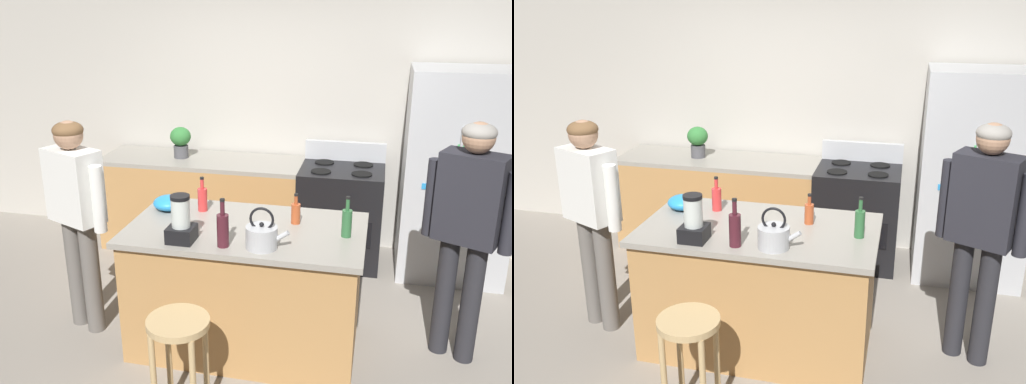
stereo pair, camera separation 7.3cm
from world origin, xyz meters
TOP-DOWN VIEW (x-y plane):
  - ground_plane at (0.00, 0.00)m, footprint 14.00×14.00m
  - back_wall at (0.00, 1.95)m, footprint 8.00×0.10m
  - kitchen_island at (0.00, 0.00)m, footprint 1.61×0.91m
  - back_counter_run at (-0.80, 1.55)m, footprint 2.00×0.64m
  - refrigerator at (1.51, 1.50)m, footprint 0.90×0.73m
  - stove_range at (0.53, 1.52)m, footprint 0.76×0.65m
  - person_by_island_left at (-1.23, -0.05)m, footprint 0.58×0.36m
  - person_by_sink_right at (1.44, 0.18)m, footprint 0.57×0.37m
  - bar_stool at (-0.19, -0.85)m, footprint 0.36×0.36m
  - potted_plant at (-1.03, 1.55)m, footprint 0.20×0.20m
  - blender_appliance at (-0.35, -0.31)m, footprint 0.17×0.17m
  - bottle_olive_oil at (0.67, -0.01)m, footprint 0.07×0.07m
  - bottle_soda at (-0.38, 0.23)m, footprint 0.07×0.07m
  - bottle_wine at (-0.07, -0.33)m, footprint 0.08×0.08m
  - bottle_cooking_sauce at (0.32, 0.14)m, footprint 0.06×0.06m
  - mixing_bowl at (-0.63, 0.20)m, footprint 0.23×0.23m
  - tea_kettle at (0.17, -0.30)m, footprint 0.28×0.20m

SIDE VIEW (x-z plane):
  - ground_plane at x=0.00m, z-range 0.00..0.00m
  - back_counter_run at x=-0.80m, z-range 0.00..0.91m
  - kitchen_island at x=0.00m, z-range 0.00..0.91m
  - stove_range at x=0.53m, z-range -0.08..1.01m
  - bar_stool at x=-0.19m, z-range 0.19..0.87m
  - refrigerator at x=1.51m, z-range 0.00..1.84m
  - mixing_bowl at x=-0.63m, z-range 0.91..1.01m
  - person_by_island_left at x=-1.23m, z-range 0.17..1.77m
  - bottle_cooking_sauce at x=0.32m, z-range 0.88..1.10m
  - tea_kettle at x=0.17m, z-range 0.85..1.12m
  - bottle_soda at x=-0.38m, z-range 0.87..1.13m
  - person_by_sink_right at x=1.44m, z-range 0.18..1.84m
  - bottle_olive_oil at x=0.67m, z-range 0.87..1.15m
  - bottle_wine at x=-0.07m, z-range 0.87..1.18m
  - blender_appliance at x=-0.35m, z-range 0.88..1.19m
  - potted_plant at x=-1.03m, z-range 0.93..1.23m
  - back_wall at x=0.00m, z-range 0.00..2.70m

